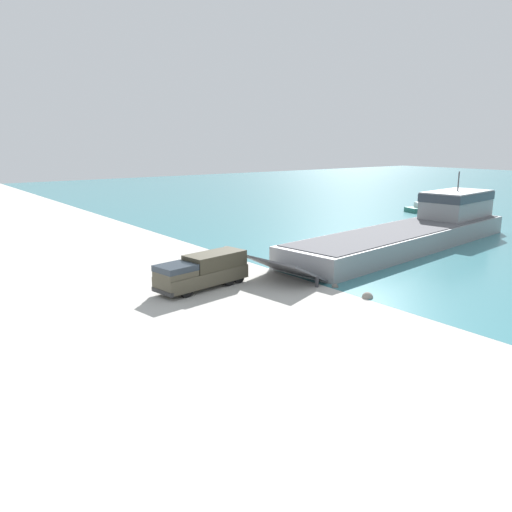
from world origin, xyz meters
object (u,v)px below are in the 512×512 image
Objects in this scene: soldier_on_ramp at (187,270)px; mooring_bollard at (317,281)px; military_truck at (202,271)px; moored_boat_b at (423,208)px; landing_craft at (420,227)px.

soldier_on_ramp is 10.74m from mooring_bollard.
military_truck is 9.05× the size of mooring_bollard.
soldier_on_ramp is 0.26× the size of moored_boat_b.
military_truck is at bearing -125.47° from mooring_bollard.
landing_craft is 29.10m from military_truck.
mooring_bollard is at bearing -82.04° from landing_craft.
soldier_on_ramp is at bearing -58.27° from moored_boat_b.
military_truck is 2.46m from soldier_on_ramp.
military_truck is 5.00× the size of soldier_on_ramp.
soldier_on_ramp is 54.37m from moored_boat_b.
military_truck reaches higher than moored_boat_b.
landing_craft is 43.49× the size of mooring_bollard.
mooring_bollard is at bearing -47.48° from moored_boat_b.
moored_boat_b is at bearing 61.49° from soldier_on_ramp.
landing_craft is at bearing 42.76° from soldier_on_ramp.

